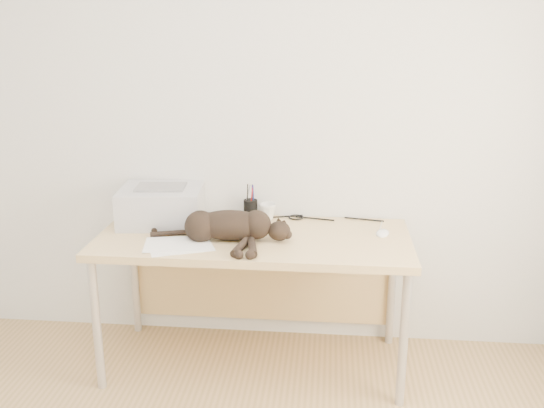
# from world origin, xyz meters

# --- Properties ---
(wall_back) EXTENTS (3.50, 0.00, 3.50)m
(wall_back) POSITION_xyz_m (0.00, 1.75, 1.30)
(wall_back) COLOR silver
(wall_back) RESTS_ON floor
(desk) EXTENTS (1.60, 0.70, 0.74)m
(desk) POSITION_xyz_m (0.00, 1.48, 0.61)
(desk) COLOR #DEBE82
(desk) RESTS_ON floor
(printer) EXTENTS (0.47, 0.41, 0.21)m
(printer) POSITION_xyz_m (-0.52, 1.56, 0.84)
(printer) COLOR #A5A4A9
(printer) RESTS_ON desk
(papers) EXTENTS (0.38, 0.31, 0.01)m
(papers) POSITION_xyz_m (-0.35, 1.21, 0.74)
(papers) COLOR white
(papers) RESTS_ON desk
(cat) EXTENTS (0.72, 0.33, 0.16)m
(cat) POSITION_xyz_m (-0.13, 1.31, 0.81)
(cat) COLOR black
(cat) RESTS_ON desk
(mug) EXTENTS (0.12, 0.12, 0.09)m
(mug) POSITION_xyz_m (0.04, 1.67, 0.78)
(mug) COLOR silver
(mug) RESTS_ON desk
(pen_cup) EXTENTS (0.08, 0.08, 0.20)m
(pen_cup) POSITION_xyz_m (-0.05, 1.68, 0.79)
(pen_cup) COLOR black
(pen_cup) RESTS_ON desk
(remote_grey) EXTENTS (0.14, 0.19, 0.02)m
(remote_grey) POSITION_xyz_m (0.00, 1.52, 0.75)
(remote_grey) COLOR slate
(remote_grey) RESTS_ON desk
(remote_black) EXTENTS (0.15, 0.17, 0.02)m
(remote_black) POSITION_xyz_m (0.04, 1.45, 0.75)
(remote_black) COLOR black
(remote_black) RESTS_ON desk
(mouse) EXTENTS (0.09, 0.13, 0.04)m
(mouse) POSITION_xyz_m (0.66, 1.48, 0.76)
(mouse) COLOR white
(mouse) RESTS_ON desk
(cable_tangle) EXTENTS (1.36, 0.09, 0.01)m
(cable_tangle) POSITION_xyz_m (0.00, 1.70, 0.75)
(cable_tangle) COLOR black
(cable_tangle) RESTS_ON desk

